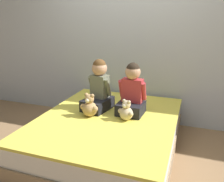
# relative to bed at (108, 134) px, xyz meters

# --- Properties ---
(ground_plane) EXTENTS (14.00, 14.00, 0.00)m
(ground_plane) POSITION_rel_bed_xyz_m (0.00, 0.00, -0.21)
(ground_plane) COLOR #93704C
(wall_behind_bed) EXTENTS (8.00, 0.06, 2.50)m
(wall_behind_bed) POSITION_rel_bed_xyz_m (0.00, 1.03, 1.04)
(wall_behind_bed) COLOR silver
(wall_behind_bed) RESTS_ON ground_plane
(bed) EXTENTS (1.57, 1.92, 0.43)m
(bed) POSITION_rel_bed_xyz_m (0.00, 0.00, 0.00)
(bed) COLOR #997F60
(bed) RESTS_ON ground_plane
(child_on_left) EXTENTS (0.35, 0.43, 0.64)m
(child_on_left) POSITION_rel_bed_xyz_m (-0.21, 0.23, 0.49)
(child_on_left) COLOR black
(child_on_left) RESTS_ON bed
(child_on_right) EXTENTS (0.34, 0.33, 0.62)m
(child_on_right) POSITION_rel_bed_xyz_m (0.23, 0.22, 0.49)
(child_on_right) COLOR black
(child_on_right) RESTS_ON bed
(teddy_bear_held_by_left_child) EXTENTS (0.24, 0.18, 0.28)m
(teddy_bear_held_by_left_child) POSITION_rel_bed_xyz_m (-0.21, -0.04, 0.34)
(teddy_bear_held_by_left_child) COLOR tan
(teddy_bear_held_by_left_child) RESTS_ON bed
(teddy_bear_held_by_right_child) EXTENTS (0.20, 0.15, 0.24)m
(teddy_bear_held_by_right_child) POSITION_rel_bed_xyz_m (0.22, -0.00, 0.32)
(teddy_bear_held_by_right_child) COLOR #D1B78E
(teddy_bear_held_by_right_child) RESTS_ON bed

